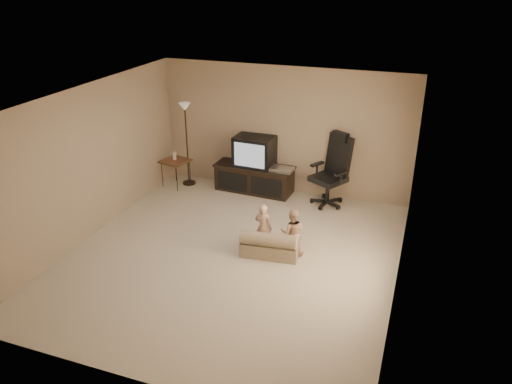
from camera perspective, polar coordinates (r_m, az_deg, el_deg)
floor at (r=7.93m, az=-2.75°, el=-7.33°), size 5.50×5.50×0.00m
room_shell at (r=7.25m, az=-2.99°, el=2.93°), size 5.50×5.50×5.50m
tv_stand at (r=9.97m, az=-0.14°, el=2.66°), size 1.62×0.67×1.15m
office_chair at (r=9.52m, az=8.60°, el=1.46°), size 0.88×0.89×1.39m
side_table at (r=10.32m, az=-9.21°, el=3.52°), size 0.62×0.62×0.76m
floor_lamp at (r=10.16m, az=-8.03°, el=7.49°), size 0.27×0.27×1.72m
child_sofa at (r=7.87m, az=1.60°, el=-6.07°), size 0.95×0.60×0.44m
toddler_left at (r=7.90m, az=0.83°, el=-4.07°), size 0.32×0.26×0.81m
toddler_right at (r=7.81m, az=4.17°, el=-4.61°), size 0.42×0.29×0.78m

